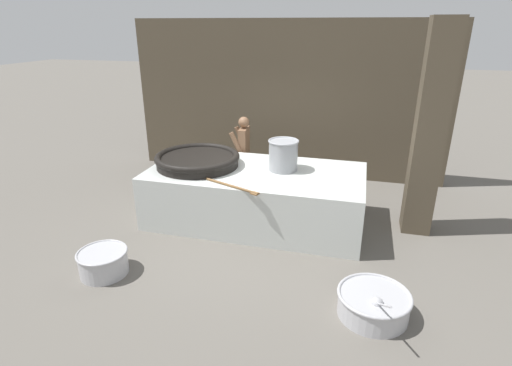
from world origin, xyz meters
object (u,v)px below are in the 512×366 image
stock_pot (283,155)px  prep_bowl_vegetables (373,303)px  cook (244,152)px  prep_bowl_meat (103,261)px  giant_wok_near (198,159)px

stock_pot → prep_bowl_vegetables: 3.05m
prep_bowl_vegetables → stock_pot: bearing=125.0°
cook → prep_bowl_meat: 3.80m
stock_pot → prep_bowl_meat: stock_pot is taller
giant_wok_near → stock_pot: 1.59m
stock_pot → giant_wok_near: bearing=-173.4°
giant_wok_near → stock_pot: bearing=6.6°
prep_bowl_meat → giant_wok_near: bearing=74.9°
giant_wok_near → prep_bowl_meat: (-0.60, -2.23, -0.90)m
giant_wok_near → prep_bowl_meat: 2.48m
giant_wok_near → cook: 1.45m
stock_pot → prep_bowl_meat: (-2.17, -2.41, -1.07)m
prep_bowl_meat → stock_pot: bearing=48.0°
prep_bowl_vegetables → prep_bowl_meat: 3.81m
prep_bowl_vegetables → prep_bowl_meat: size_ratio=1.64×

